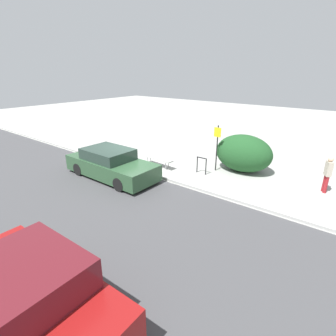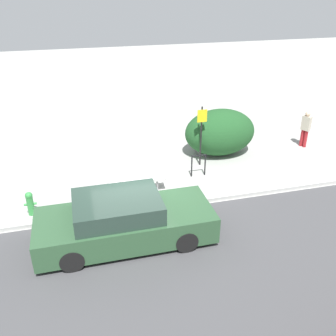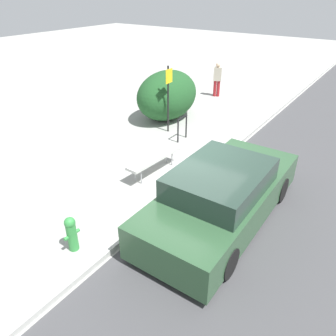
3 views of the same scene
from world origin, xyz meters
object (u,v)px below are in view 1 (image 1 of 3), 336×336
at_px(bike_rack, 202,164).
at_px(fire_hydrant, 109,150).
at_px(sign_post, 217,144).
at_px(pedestrian, 328,173).
at_px(parked_car_near, 111,164).
at_px(parked_car_across, 30,299).
at_px(bench, 158,158).

relative_size(bike_rack, fire_hydrant, 1.08).
bearing_deg(sign_post, pedestrian, 6.80).
distance_m(parked_car_near, parked_car_across, 7.81).
distance_m(sign_post, parked_car_near, 5.22).
bearing_deg(bike_rack, parked_car_near, -135.97).
distance_m(bench, fire_hydrant, 3.38).
relative_size(fire_hydrant, parked_car_across, 0.18).
height_order(bike_rack, parked_car_near, parked_car_near).
bearing_deg(pedestrian, parked_car_across, -45.42).
xyz_separation_m(bench, fire_hydrant, (-3.34, -0.50, -0.05)).
height_order(pedestrian, parked_car_across, parked_car_across).
height_order(sign_post, fire_hydrant, sign_post).
bearing_deg(parked_car_across, bike_rack, -80.73).
bearing_deg(sign_post, parked_car_near, -132.23).
height_order(bench, pedestrian, pedestrian).
xyz_separation_m(bench, bike_rack, (2.31, 0.57, 0.04)).
relative_size(fire_hydrant, parked_car_near, 0.16).
bearing_deg(parked_car_across, fire_hydrant, -48.99).
height_order(bench, sign_post, sign_post).
xyz_separation_m(sign_post, fire_hydrant, (-6.00, -1.87, -0.98)).
distance_m(fire_hydrant, parked_car_near, 3.20).
bearing_deg(parked_car_near, bench, 71.74).
height_order(parked_car_near, parked_car_across, parked_car_across).
xyz_separation_m(bike_rack, sign_post, (0.35, 0.80, 0.88)).
xyz_separation_m(sign_post, parked_car_across, (1.43, -9.91, -0.66)).
xyz_separation_m(fire_hydrant, pedestrian, (10.77, 2.44, 0.42)).
bearing_deg(pedestrian, bike_rack, -102.70).
relative_size(pedestrian, parked_car_near, 0.33).
height_order(sign_post, parked_car_across, sign_post).
height_order(fire_hydrant, parked_car_across, parked_car_across).
height_order(bike_rack, parked_car_across, parked_car_across).
xyz_separation_m(bench, pedestrian, (7.43, 1.94, 0.36)).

